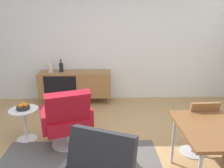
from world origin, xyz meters
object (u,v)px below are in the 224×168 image
object	(u,v)px
fruit_bowl	(23,107)
vase_cobalt	(61,67)
sideboard	(75,84)
lounge_chair_red	(67,118)
dining_chair_back_left	(197,125)
vase_sculptural_dark	(50,68)
side_table_round	(25,121)

from	to	relation	value
fruit_bowl	vase_cobalt	bearing A→B (deg)	79.63
sideboard	lounge_chair_red	bearing A→B (deg)	-86.26
dining_chair_back_left	fruit_bowl	xyz separation A→B (m)	(-2.53, 0.50, 0.09)
dining_chair_back_left	vase_cobalt	bearing A→B (deg)	136.69
vase_sculptural_dark	dining_chair_back_left	bearing A→B (deg)	-40.43
vase_cobalt	dining_chair_back_left	distance (m)	3.09
vase_cobalt	side_table_round	size ratio (longest dim) A/B	0.56
vase_cobalt	side_table_round	distance (m)	1.71
side_table_round	fruit_bowl	bearing A→B (deg)	-51.28
vase_sculptural_dark	side_table_round	distance (m)	1.68
vase_sculptural_dark	dining_chair_back_left	world-z (taller)	vase_sculptural_dark
sideboard	vase_cobalt	xyz separation A→B (m)	(-0.29, 0.00, 0.39)
dining_chair_back_left	fruit_bowl	bearing A→B (deg)	168.80
sideboard	fruit_bowl	distance (m)	1.71
sideboard	dining_chair_back_left	bearing A→B (deg)	-47.28
vase_sculptural_dark	dining_chair_back_left	size ratio (longest dim) A/B	0.35
vase_cobalt	fruit_bowl	distance (m)	1.65
dining_chair_back_left	lounge_chair_red	distance (m)	1.85
vase_sculptural_dark	sideboard	bearing A→B (deg)	-0.20
sideboard	fruit_bowl	bearing A→B (deg)	-110.04
vase_cobalt	fruit_bowl	xyz separation A→B (m)	(-0.29, -1.61, -0.27)
sideboard	dining_chair_back_left	distance (m)	2.86
vase_sculptural_dark	fruit_bowl	world-z (taller)	vase_sculptural_dark
dining_chair_back_left	side_table_round	size ratio (longest dim) A/B	1.65
vase_sculptural_dark	side_table_round	size ratio (longest dim) A/B	0.57
sideboard	fruit_bowl	xyz separation A→B (m)	(-0.59, -1.60, 0.12)
sideboard	vase_sculptural_dark	size ratio (longest dim) A/B	5.38
vase_sculptural_dark	lounge_chair_red	size ratio (longest dim) A/B	0.31
vase_cobalt	dining_chair_back_left	size ratio (longest dim) A/B	0.34
dining_chair_back_left	fruit_bowl	world-z (taller)	dining_chair_back_left
vase_cobalt	fruit_bowl	world-z (taller)	vase_cobalt
side_table_round	fruit_bowl	size ratio (longest dim) A/B	2.60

